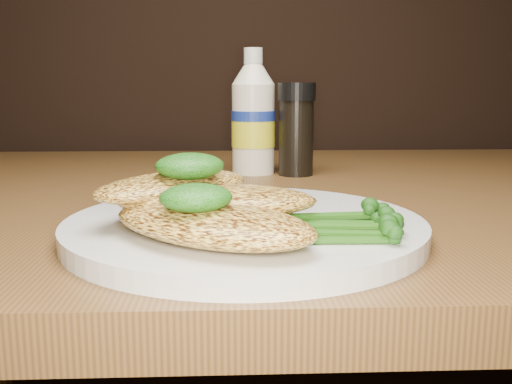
{
  "coord_description": "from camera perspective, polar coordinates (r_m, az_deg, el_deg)",
  "views": [
    {
      "loc": [
        -0.08,
        0.34,
        0.88
      ],
      "look_at": [
        -0.06,
        0.81,
        0.79
      ],
      "focal_mm": 40.47,
      "sensor_mm": 36.0,
      "label": 1
    }
  ],
  "objects": [
    {
      "name": "broccolini_bundle",
      "position": [
        0.44,
        5.68,
        -2.69
      ],
      "size": [
        0.16,
        0.13,
        0.02
      ],
      "primitive_type": null,
      "rotation": [
        0.0,
        0.0,
        0.12
      ],
      "color": "#215111",
      "rests_on": "plate"
    },
    {
      "name": "mayo_bottle",
      "position": [
        0.82,
        -0.28,
        7.95
      ],
      "size": [
        0.08,
        0.08,
        0.18
      ],
      "primitive_type": null,
      "rotation": [
        0.0,
        0.0,
        0.26
      ],
      "color": "white",
      "rests_on": "dining_table"
    },
    {
      "name": "pesto_back",
      "position": [
        0.46,
        -6.58,
        2.57
      ],
      "size": [
        0.07,
        0.07,
        0.02
      ],
      "primitive_type": "ellipsoid",
      "rotation": [
        0.0,
        0.0,
        0.37
      ],
      "color": "#083407",
      "rests_on": "chicken_back"
    },
    {
      "name": "chicken_back",
      "position": [
        0.48,
        -8.13,
        0.58
      ],
      "size": [
        0.16,
        0.15,
        0.02
      ],
      "primitive_type": "ellipsoid",
      "rotation": [
        0.0,
        0.0,
        0.74
      ],
      "color": "#F0C04C",
      "rests_on": "plate"
    },
    {
      "name": "plate",
      "position": [
        0.49,
        -1.12,
        -3.55
      ],
      "size": [
        0.3,
        0.3,
        0.02
      ],
      "primitive_type": "cylinder",
      "color": "silver",
      "rests_on": "dining_table"
    },
    {
      "name": "pepper_grinder",
      "position": [
        0.81,
        3.99,
        6.19
      ],
      "size": [
        0.06,
        0.06,
        0.13
      ],
      "primitive_type": null,
      "rotation": [
        0.0,
        0.0,
        -0.26
      ],
      "color": "black",
      "rests_on": "dining_table"
    },
    {
      "name": "chicken_front",
      "position": [
        0.41,
        -4.45,
        -3.06
      ],
      "size": [
        0.19,
        0.17,
        0.03
      ],
      "primitive_type": "ellipsoid",
      "rotation": [
        0.0,
        0.0,
        -0.66
      ],
      "color": "#F0C04C",
      "rests_on": "plate"
    },
    {
      "name": "chicken_mid",
      "position": [
        0.45,
        -3.96,
        -0.86
      ],
      "size": [
        0.16,
        0.09,
        0.02
      ],
      "primitive_type": "ellipsoid",
      "rotation": [
        0.0,
        0.0,
        -0.06
      ],
      "color": "#F0C04C",
      "rests_on": "plate"
    },
    {
      "name": "pesto_front",
      "position": [
        0.4,
        -5.95,
        -0.56
      ],
      "size": [
        0.06,
        0.06,
        0.02
      ],
      "primitive_type": "ellipsoid",
      "rotation": [
        0.0,
        0.0,
        0.27
      ],
      "color": "#083407",
      "rests_on": "chicken_front"
    }
  ]
}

